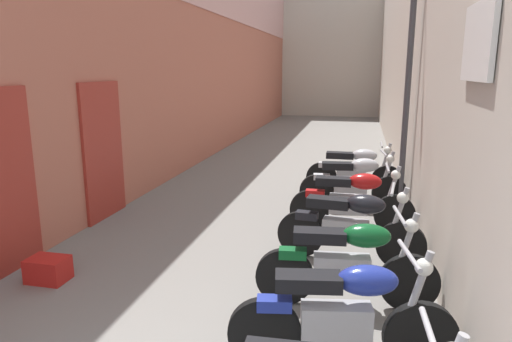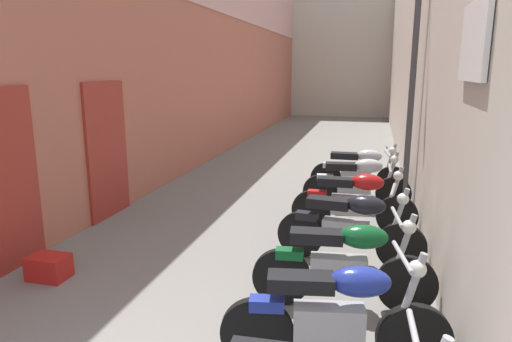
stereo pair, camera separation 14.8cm
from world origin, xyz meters
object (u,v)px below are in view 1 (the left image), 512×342
(motorcycle_fifth, at_px, (352,199))
(plastic_crate, at_px, (48,269))
(motorcycle_second, at_px, (344,312))
(motorcycle_sixth, at_px, (354,181))
(street_lamp, at_px, (404,55))
(motorcycle_seventh, at_px, (355,169))
(motorcycle_fourth, at_px, (351,225))
(motorcycle_third, at_px, (348,261))

(motorcycle_fifth, relative_size, plastic_crate, 4.21)
(motorcycle_second, relative_size, motorcycle_sixth, 1.00)
(motorcycle_fifth, distance_m, street_lamp, 2.56)
(motorcycle_second, distance_m, street_lamp, 5.10)
(motorcycle_seventh, height_order, plastic_crate, motorcycle_seventh)
(motorcycle_sixth, height_order, street_lamp, street_lamp)
(motorcycle_fourth, relative_size, street_lamp, 0.42)
(motorcycle_fifth, height_order, plastic_crate, motorcycle_fifth)
(motorcycle_third, relative_size, motorcycle_fourth, 1.00)
(motorcycle_fifth, height_order, motorcycle_seventh, same)
(motorcycle_second, bearing_deg, motorcycle_third, 90.00)
(plastic_crate, distance_m, street_lamp, 6.05)
(motorcycle_second, distance_m, motorcycle_fourth, 2.15)
(motorcycle_third, distance_m, motorcycle_fourth, 1.14)
(plastic_crate, bearing_deg, street_lamp, 42.56)
(motorcycle_second, distance_m, motorcycle_seventh, 5.46)
(motorcycle_fourth, distance_m, street_lamp, 3.29)
(motorcycle_second, height_order, motorcycle_seventh, same)
(motorcycle_second, height_order, motorcycle_third, same)
(motorcycle_fifth, bearing_deg, motorcycle_seventh, 90.00)
(motorcycle_fourth, height_order, motorcycle_fifth, same)
(motorcycle_second, distance_m, motorcycle_third, 1.01)
(motorcycle_fifth, bearing_deg, motorcycle_third, -90.00)
(motorcycle_fifth, height_order, street_lamp, street_lamp)
(motorcycle_second, relative_size, street_lamp, 0.41)
(motorcycle_fourth, distance_m, motorcycle_seventh, 3.31)
(motorcycle_sixth, bearing_deg, motorcycle_fifth, -90.00)
(motorcycle_fifth, distance_m, motorcycle_sixth, 1.17)
(motorcycle_third, distance_m, motorcycle_sixth, 3.48)
(motorcycle_sixth, relative_size, motorcycle_seventh, 1.00)
(motorcycle_second, height_order, motorcycle_fourth, same)
(motorcycle_sixth, xyz_separation_m, motorcycle_seventh, (0.00, 0.97, 0.00))
(motorcycle_fifth, height_order, motorcycle_sixth, same)
(motorcycle_second, relative_size, motorcycle_fifth, 0.99)
(motorcycle_fifth, xyz_separation_m, street_lamp, (0.70, 1.26, 2.11))
(street_lamp, bearing_deg, motorcycle_sixth, -172.43)
(motorcycle_second, height_order, motorcycle_fifth, same)
(plastic_crate, height_order, street_lamp, street_lamp)
(motorcycle_fifth, bearing_deg, motorcycle_sixth, 90.00)
(motorcycle_fourth, relative_size, motorcycle_seventh, 1.00)
(motorcycle_seventh, height_order, street_lamp, street_lamp)
(motorcycle_fifth, relative_size, street_lamp, 0.42)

